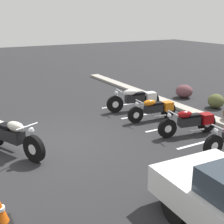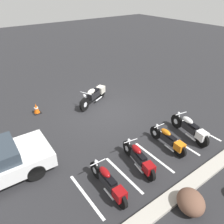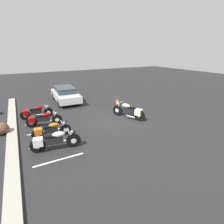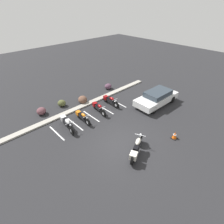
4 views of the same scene
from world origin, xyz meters
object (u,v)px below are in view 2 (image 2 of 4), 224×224
Objects in this scene: parked_bike_2 at (140,159)px; parked_bike_1 at (169,140)px; parked_bike_3 at (109,183)px; traffic_cone at (36,109)px; landscape_rock_3 at (191,202)px; motorcycle_cream_featured at (94,95)px; parked_bike_0 at (191,129)px.

parked_bike_1 is at bearing -76.91° from parked_bike_2.
traffic_cone is (0.11, -6.42, -0.17)m from parked_bike_3.
parked_bike_3 is 2.54m from landscape_rock_3.
landscape_rock_3 is (1.69, 2.32, -0.09)m from parked_bike_1.
parked_bike_3 is (3.30, 0.35, 0.02)m from parked_bike_1.
parked_bike_1 is 2.87m from landscape_rock_3.
traffic_cone is (1.71, -8.38, -0.07)m from landscape_rock_3.
landscape_rock_3 is at bearing 55.03° from motorcycle_cream_featured.
landscape_rock_3 is at bearing -169.27° from parked_bike_2.
parked_bike_0 reaches higher than landscape_rock_3.
landscape_rock_3 is 8.56m from traffic_cone.
parked_bike_3 is at bearing 99.76° from parked_bike_1.
parked_bike_2 is 2.19× the size of landscape_rock_3.
motorcycle_cream_featured reaches higher than parked_bike_1.
motorcycle_cream_featured is 4.06× the size of traffic_cone.
traffic_cone is (1.67, -6.18, -0.17)m from parked_bike_2.
motorcycle_cream_featured is 2.42× the size of landscape_rock_3.
landscape_rock_3 is at bearing 147.49° from parked_bike_1.
traffic_cone is at bearing -78.44° from landscape_rock_3.
parked_bike_1 is 6.96m from traffic_cone.
motorcycle_cream_featured reaches higher than parked_bike_3.
parked_bike_2 is 0.99× the size of parked_bike_3.
parked_bike_3 is 2.21× the size of landscape_rock_3.
parked_bike_3 is (1.56, 0.24, 0.00)m from parked_bike_2.
motorcycle_cream_featured reaches higher than parked_bike_0.
parked_bike_2 is at bearing 50.40° from motorcycle_cream_featured.
parked_bike_1 is 3.55× the size of traffic_cone.
parked_bike_3 reaches higher than parked_bike_1.
motorcycle_cream_featured is 5.53m from parked_bike_0.
motorcycle_cream_featured is at bearing 164.43° from traffic_cone.
parked_bike_0 is 3.08m from parked_bike_2.
parked_bike_2 is 6.40m from traffic_cone.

